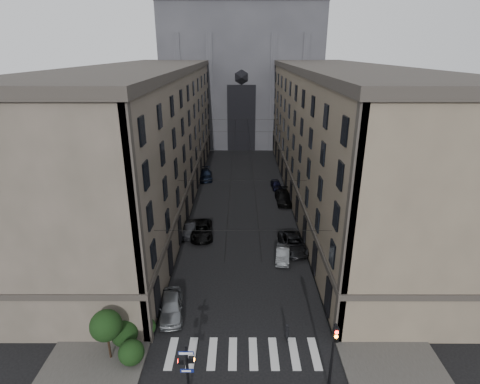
{
  "coord_description": "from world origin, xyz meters",
  "views": [
    {
      "loc": [
        -0.19,
        -16.35,
        20.78
      ],
      "look_at": [
        -0.23,
        12.35,
        9.85
      ],
      "focal_mm": 28.0,
      "sensor_mm": 36.0,
      "label": 1
    }
  ],
  "objects_px": {
    "traffic_light_right": "(333,350)",
    "car_left_near": "(171,306)",
    "car_right_midnear": "(293,243)",
    "car_left_midfar": "(202,230)",
    "pedestrian": "(287,332)",
    "car_right_midfar": "(284,197)",
    "car_right_far": "(276,185)",
    "gothic_tower": "(241,64)",
    "car_right_near": "(283,254)",
    "car_left_midnear": "(191,229)",
    "pedestrian_signal_left": "(187,367)",
    "car_left_far": "(205,175)"
  },
  "relations": [
    {
      "from": "car_right_midfar",
      "to": "car_right_far",
      "type": "height_order",
      "value": "car_right_midfar"
    },
    {
      "from": "traffic_light_right",
      "to": "car_left_midfar",
      "type": "relative_size",
      "value": 0.95
    },
    {
      "from": "car_left_midfar",
      "to": "car_right_far",
      "type": "xyz_separation_m",
      "value": [
        10.34,
        16.4,
        -0.12
      ]
    },
    {
      "from": "gothic_tower",
      "to": "car_right_far",
      "type": "height_order",
      "value": "gothic_tower"
    },
    {
      "from": "pedestrian",
      "to": "car_right_near",
      "type": "bearing_deg",
      "value": -22.39
    },
    {
      "from": "gothic_tower",
      "to": "car_right_midnear",
      "type": "bearing_deg",
      "value": -84.14
    },
    {
      "from": "pedestrian_signal_left",
      "to": "car_right_far",
      "type": "height_order",
      "value": "pedestrian_signal_left"
    },
    {
      "from": "car_right_near",
      "to": "pedestrian",
      "type": "distance_m",
      "value": 11.83
    },
    {
      "from": "car_left_near",
      "to": "car_left_midfar",
      "type": "relative_size",
      "value": 0.87
    },
    {
      "from": "pedestrian_signal_left",
      "to": "car_right_far",
      "type": "relative_size",
      "value": 1.06
    },
    {
      "from": "car_left_near",
      "to": "car_right_midnear",
      "type": "height_order",
      "value": "car_left_near"
    },
    {
      "from": "pedestrian_signal_left",
      "to": "car_left_near",
      "type": "bearing_deg",
      "value": 107.29
    },
    {
      "from": "car_left_midnear",
      "to": "car_right_midfar",
      "type": "distance_m",
      "value": 15.85
    },
    {
      "from": "traffic_light_right",
      "to": "car_left_near",
      "type": "distance_m",
      "value": 13.94
    },
    {
      "from": "pedestrian_signal_left",
      "to": "car_left_midnear",
      "type": "height_order",
      "value": "pedestrian_signal_left"
    },
    {
      "from": "gothic_tower",
      "to": "car_left_midnear",
      "type": "xyz_separation_m",
      "value": [
        -6.17,
        -51.09,
        -17.1
      ]
    },
    {
      "from": "gothic_tower",
      "to": "pedestrian_signal_left",
      "type": "height_order",
      "value": "gothic_tower"
    },
    {
      "from": "car_left_far",
      "to": "car_right_midfar",
      "type": "distance_m",
      "value": 16.21
    },
    {
      "from": "gothic_tower",
      "to": "car_left_midfar",
      "type": "distance_m",
      "value": 54.47
    },
    {
      "from": "car_right_midnear",
      "to": "car_left_midfar",
      "type": "bearing_deg",
      "value": 157.66
    },
    {
      "from": "car_left_far",
      "to": "car_left_midfar",
      "type": "bearing_deg",
      "value": -93.43
    },
    {
      "from": "car_left_midfar",
      "to": "car_right_far",
      "type": "height_order",
      "value": "car_left_midfar"
    },
    {
      "from": "pedestrian_signal_left",
      "to": "traffic_light_right",
      "type": "xyz_separation_m",
      "value": [
        9.11,
        0.42,
        0.97
      ]
    },
    {
      "from": "car_left_midfar",
      "to": "car_left_far",
      "type": "relative_size",
      "value": 1.03
    },
    {
      "from": "car_left_midfar",
      "to": "car_right_near",
      "type": "height_order",
      "value": "car_left_midfar"
    },
    {
      "from": "gothic_tower",
      "to": "pedestrian_signal_left",
      "type": "relative_size",
      "value": 14.5
    },
    {
      "from": "car_left_midnear",
      "to": "car_right_near",
      "type": "xyz_separation_m",
      "value": [
        10.43,
        -5.77,
        -0.05
      ]
    },
    {
      "from": "car_left_near",
      "to": "car_left_midfar",
      "type": "distance_m",
      "value": 14.17
    },
    {
      "from": "pedestrian_signal_left",
      "to": "car_right_midnear",
      "type": "height_order",
      "value": "pedestrian_signal_left"
    },
    {
      "from": "gothic_tower",
      "to": "car_right_near",
      "type": "bearing_deg",
      "value": -85.72
    },
    {
      "from": "car_left_midnear",
      "to": "car_right_midfar",
      "type": "bearing_deg",
      "value": 40.68
    },
    {
      "from": "gothic_tower",
      "to": "pedestrian",
      "type": "distance_m",
      "value": 70.81
    },
    {
      "from": "traffic_light_right",
      "to": "car_left_midfar",
      "type": "distance_m",
      "value": 24.04
    },
    {
      "from": "car_left_midfar",
      "to": "car_right_midfar",
      "type": "bearing_deg",
      "value": 38.44
    },
    {
      "from": "car_left_midfar",
      "to": "car_right_midnear",
      "type": "distance_m",
      "value": 10.92
    },
    {
      "from": "car_left_near",
      "to": "car_left_far",
      "type": "distance_m",
      "value": 35.15
    },
    {
      "from": "car_left_midnear",
      "to": "car_right_midnear",
      "type": "xyz_separation_m",
      "value": [
        11.79,
        -3.66,
        0.09
      ]
    },
    {
      "from": "gothic_tower",
      "to": "car_right_midfar",
      "type": "xyz_separation_m",
      "value": [
        6.09,
        -41.05,
        -17.0
      ]
    },
    {
      "from": "car_left_midfar",
      "to": "pedestrian",
      "type": "height_order",
      "value": "pedestrian"
    },
    {
      "from": "car_right_far",
      "to": "pedestrian",
      "type": "xyz_separation_m",
      "value": [
        -2.2,
        -33.53,
        0.15
      ]
    },
    {
      "from": "car_right_midnear",
      "to": "pedestrian",
      "type": "height_order",
      "value": "pedestrian"
    },
    {
      "from": "gothic_tower",
      "to": "car_left_near",
      "type": "relative_size",
      "value": 12.19
    },
    {
      "from": "car_left_near",
      "to": "pedestrian",
      "type": "distance_m",
      "value": 9.77
    },
    {
      "from": "car_left_far",
      "to": "car_right_midnear",
      "type": "relative_size",
      "value": 0.95
    },
    {
      "from": "pedestrian_signal_left",
      "to": "car_left_far",
      "type": "bearing_deg",
      "value": 93.58
    },
    {
      "from": "car_right_midnear",
      "to": "car_right_far",
      "type": "bearing_deg",
      "value": 85.16
    },
    {
      "from": "car_right_midnear",
      "to": "car_right_midfar",
      "type": "relative_size",
      "value": 1.03
    },
    {
      "from": "gothic_tower",
      "to": "traffic_light_right",
      "type": "relative_size",
      "value": 11.15
    },
    {
      "from": "gothic_tower",
      "to": "car_right_near",
      "type": "distance_m",
      "value": 59.54
    },
    {
      "from": "car_right_midnear",
      "to": "pedestrian",
      "type": "xyz_separation_m",
      "value": [
        -2.28,
        -13.9,
        0.01
      ]
    }
  ]
}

